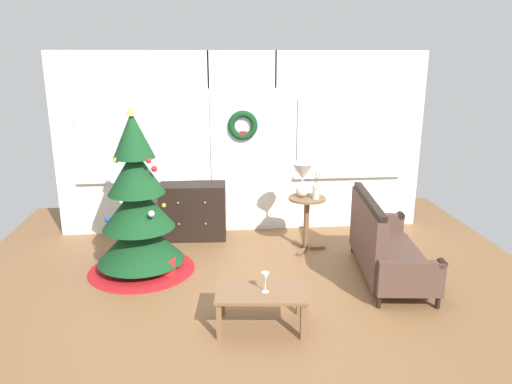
% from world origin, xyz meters
% --- Properties ---
extents(ground_plane, '(6.76, 6.76, 0.00)m').
position_xyz_m(ground_plane, '(0.00, 0.00, 0.00)').
color(ground_plane, brown).
extents(back_wall_with_door, '(5.20, 0.19, 2.55)m').
position_xyz_m(back_wall_with_door, '(0.00, 2.08, 1.28)').
color(back_wall_with_door, white).
rests_on(back_wall_with_door, ground).
extents(christmas_tree, '(1.27, 1.27, 1.97)m').
position_xyz_m(christmas_tree, '(-1.31, 0.77, 0.69)').
color(christmas_tree, '#4C331E').
rests_on(christmas_tree, ground).
extents(dresser_cabinet, '(0.92, 0.47, 0.78)m').
position_xyz_m(dresser_cabinet, '(-0.72, 1.79, 0.39)').
color(dresser_cabinet, black).
rests_on(dresser_cabinet, ground).
extents(settee_sofa, '(0.86, 1.64, 0.96)m').
position_xyz_m(settee_sofa, '(1.49, 0.33, 0.38)').
color(settee_sofa, black).
rests_on(settee_sofa, ground).
extents(side_table, '(0.50, 0.48, 0.72)m').
position_xyz_m(side_table, '(0.77, 1.21, 0.51)').
color(side_table, brown).
rests_on(side_table, ground).
extents(table_lamp, '(0.28, 0.28, 0.44)m').
position_xyz_m(table_lamp, '(0.71, 1.25, 1.00)').
color(table_lamp, silver).
rests_on(table_lamp, side_table).
extents(flower_vase, '(0.11, 0.10, 0.35)m').
position_xyz_m(flower_vase, '(0.87, 1.15, 0.84)').
color(flower_vase, beige).
rests_on(flower_vase, side_table).
extents(coffee_table, '(0.89, 0.60, 0.38)m').
position_xyz_m(coffee_table, '(-0.01, -0.60, 0.33)').
color(coffee_table, brown).
rests_on(coffee_table, ground).
extents(wine_glass, '(0.08, 0.08, 0.20)m').
position_xyz_m(wine_glass, '(0.03, -0.65, 0.52)').
color(wine_glass, silver).
rests_on(wine_glass, coffee_table).
extents(gift_box, '(0.21, 0.19, 0.21)m').
position_xyz_m(gift_box, '(-0.99, 0.59, 0.10)').
color(gift_box, red).
rests_on(gift_box, ground).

